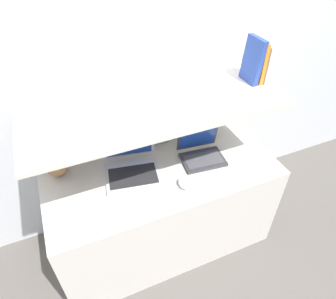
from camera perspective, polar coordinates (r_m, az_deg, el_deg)
name	(u,v)px	position (r m, az deg, el deg)	size (l,w,h in m)	color
ground_plane	(181,274)	(2.23, 2.55, -22.60)	(12.00, 12.00, 0.00)	#56514C
wall_back	(135,66)	(1.88, -6.30, 15.44)	(6.00, 0.05, 2.40)	silver
desk	(162,206)	(2.10, -1.13, -10.65)	(1.42, 0.67, 0.70)	silver
back_riser	(143,152)	(2.19, -4.74, -0.49)	(1.42, 0.04, 1.11)	silver
shelf	(155,104)	(1.63, -2.47, 8.70)	(1.42, 0.61, 0.03)	silver
table_lamp	(50,147)	(1.79, -21.52, 0.43)	(0.19, 0.19, 0.35)	#B27A4C
laptop_large	(131,166)	(1.81, -6.98, -3.10)	(0.37, 0.36, 0.24)	silver
laptop_small	(201,152)	(1.91, 6.32, -0.49)	(0.29, 0.25, 0.20)	#333338
computer_mouse	(184,183)	(1.73, 3.11, -6.43)	(0.07, 0.10, 0.04)	white
router_box	(161,135)	(2.02, -1.43, 2.86)	(0.09, 0.07, 0.11)	gray
book_white	(262,62)	(1.89, 17.40, 15.68)	(0.03, 0.16, 0.22)	silver
book_orange	(257,61)	(1.86, 16.61, 15.85)	(0.02, 0.15, 0.24)	orange
book_blue	(253,60)	(1.84, 15.85, 16.03)	(0.05, 0.15, 0.26)	#284293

